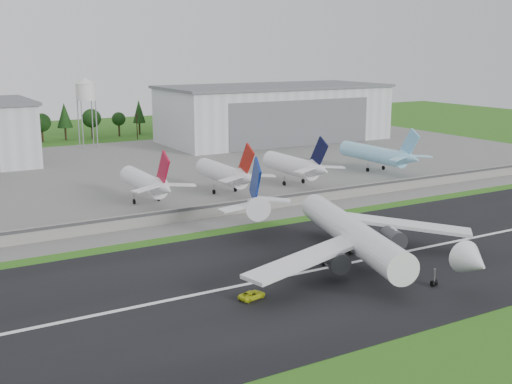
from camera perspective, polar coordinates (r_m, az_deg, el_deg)
ground at (r=122.10m, az=12.22°, el=-7.36°), size 600.00×600.00×0.00m
runway at (r=129.19m, az=9.25°, el=-6.09°), size 320.00×60.00×0.10m
runway_centerline at (r=129.17m, az=9.25°, el=-6.06°), size 220.00×1.00×0.02m
apron at (r=222.56m, az=-8.87°, el=1.83°), size 320.00×150.00×0.10m
blast_fence at (r=164.48m, az=-0.64°, el=-1.21°), size 240.00×0.61×3.50m
hangar_east at (r=293.91m, az=1.62°, el=7.05°), size 102.00×47.00×25.20m
water_tower at (r=279.54m, az=-14.92°, el=8.80°), size 8.40×8.40×29.40m
utility_poles at (r=297.69m, az=-14.49°, el=4.28°), size 230.00×3.00×12.00m
treeline at (r=312.05m, az=-15.24°, el=4.60°), size 320.00×16.00×22.00m
main_airliner at (r=126.02m, az=8.63°, el=-4.23°), size 55.06×58.26×18.17m
ground_vehicle at (r=108.80m, az=-0.36°, el=-9.13°), size 5.39×3.45×1.38m
parked_jet_red_a at (r=174.87m, az=-9.61°, el=0.82°), size 7.36×31.29×16.39m
parked_jet_red_b at (r=184.37m, az=-2.61°, el=1.63°), size 7.36×31.29×16.50m
parked_jet_navy at (r=196.35m, az=3.62°, el=2.34°), size 7.36×31.29×16.67m
parked_jet_skyblue at (r=222.39m, az=10.88°, el=3.31°), size 7.36×37.29×16.56m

